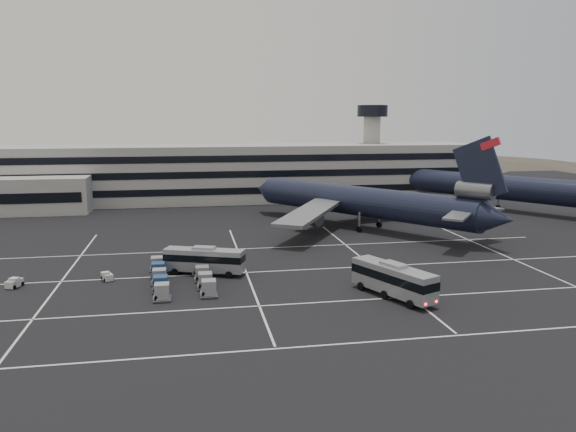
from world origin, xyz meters
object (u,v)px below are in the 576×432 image
Objects in this scene: bus_near at (393,278)px; tug_a at (14,283)px; uld_cluster at (181,275)px; bus_far at (204,259)px; trijet_main at (363,201)px.

bus_near is 46.67m from tug_a.
bus_near is 26.70m from uld_cluster.
bus_near reaches higher than tug_a.
bus_far is at bearing 123.53° from bus_near.
uld_cluster is at bearing 133.31° from bus_near.
uld_cluster is at bearing -174.63° from trijet_main.
bus_near is at bearing -101.41° from bus_far.
bus_near is at bearing -22.79° from uld_cluster.
trijet_main reaches higher than bus_far.
uld_cluster is at bearing 16.87° from tug_a.
bus_far is 4.72m from uld_cluster.
uld_cluster is (-3.06, -3.42, -1.11)m from bus_far.
trijet_main is 20.33× the size of tug_a.
bus_far is at bearing 25.73° from tug_a.
uld_cluster is (-33.74, -29.82, -4.27)m from trijet_main.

